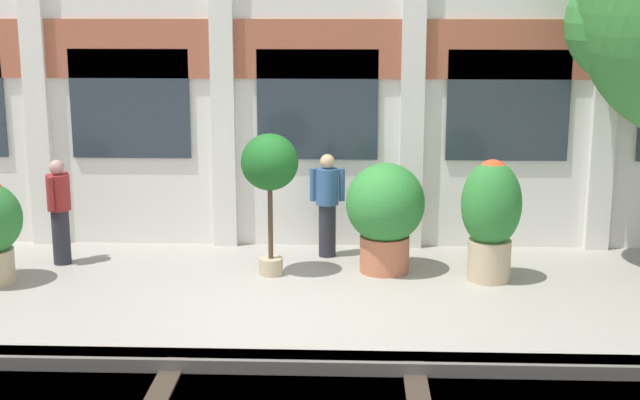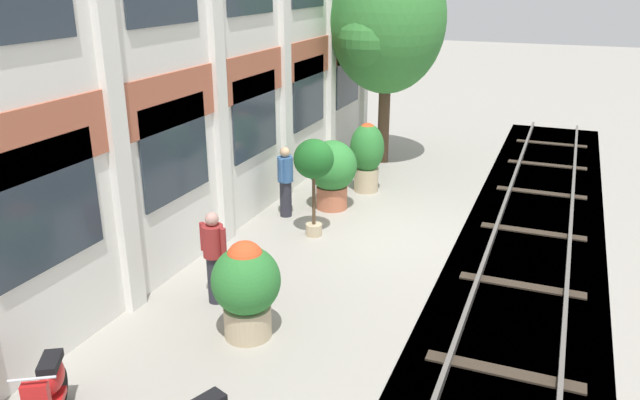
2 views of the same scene
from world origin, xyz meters
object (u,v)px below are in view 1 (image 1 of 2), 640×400
(potted_plant_tall_urn, at_px, (270,168))
(potted_plant_ribbed_drum, at_px, (491,212))
(potted_plant_glazed_jar, at_px, (385,211))
(resident_watching_tracks, at_px, (327,202))
(resident_by_doorway, at_px, (59,209))

(potted_plant_tall_urn, distance_m, potted_plant_ribbed_drum, 3.12)
(potted_plant_glazed_jar, height_order, resident_watching_tracks, potted_plant_glazed_jar)
(resident_watching_tracks, bearing_deg, potted_plant_glazed_jar, 44.91)
(resident_watching_tracks, bearing_deg, resident_by_doorway, -84.99)
(potted_plant_ribbed_drum, height_order, resident_by_doorway, potted_plant_ribbed_drum)
(potted_plant_glazed_jar, distance_m, resident_by_doorway, 4.78)
(resident_by_doorway, bearing_deg, potted_plant_ribbed_drum, 5.97)
(potted_plant_glazed_jar, bearing_deg, potted_plant_tall_urn, -172.04)
(potted_plant_glazed_jar, xyz_separation_m, resident_by_doorway, (-4.77, 0.20, -0.06))
(potted_plant_glazed_jar, distance_m, resident_watching_tracks, 1.14)
(resident_by_doorway, bearing_deg, potted_plant_glazed_jar, 8.71)
(resident_by_doorway, height_order, resident_watching_tracks, resident_watching_tracks)
(potted_plant_glazed_jar, bearing_deg, resident_watching_tracks, 138.08)
(potted_plant_glazed_jar, distance_m, potted_plant_ribbed_drum, 1.49)
(potted_plant_glazed_jar, relative_size, resident_watching_tracks, 1.00)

